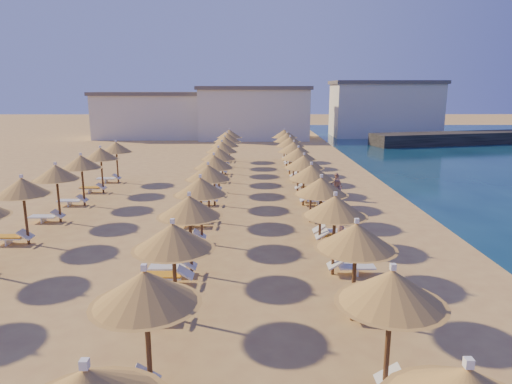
{
  "coord_description": "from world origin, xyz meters",
  "views": [
    {
      "loc": [
        0.22,
        -20.63,
        6.85
      ],
      "look_at": [
        0.35,
        4.0,
        1.3
      ],
      "focal_mm": 32.0,
      "sensor_mm": 36.0,
      "label": 1
    }
  ],
  "objects_px": {
    "parasol_row_east": "(307,167)",
    "beachgoer_a": "(340,225)",
    "parasol_row_west": "(211,168)",
    "beachgoer_c": "(336,186)",
    "beachgoer_b": "(336,193)",
    "jetty": "(480,138)"
  },
  "relations": [
    {
      "from": "beachgoer_c",
      "to": "jetty",
      "type": "bearing_deg",
      "value": 114.14
    },
    {
      "from": "beachgoer_b",
      "to": "parasol_row_west",
      "type": "bearing_deg",
      "value": -113.05
    },
    {
      "from": "beachgoer_c",
      "to": "beachgoer_b",
      "type": "bearing_deg",
      "value": -37.54
    },
    {
      "from": "parasol_row_west",
      "to": "beachgoer_c",
      "type": "distance_m",
      "value": 8.47
    },
    {
      "from": "jetty",
      "to": "beachgoer_a",
      "type": "relative_size",
      "value": 18.33
    },
    {
      "from": "parasol_row_east",
      "to": "parasol_row_west",
      "type": "relative_size",
      "value": 1.0
    },
    {
      "from": "beachgoer_b",
      "to": "beachgoer_a",
      "type": "bearing_deg",
      "value": -43.94
    },
    {
      "from": "jetty",
      "to": "beachgoer_a",
      "type": "bearing_deg",
      "value": -137.21
    },
    {
      "from": "beachgoer_a",
      "to": "parasol_row_east",
      "type": "bearing_deg",
      "value": -159.63
    },
    {
      "from": "parasol_row_east",
      "to": "beachgoer_a",
      "type": "bearing_deg",
      "value": -78.89
    },
    {
      "from": "jetty",
      "to": "beachgoer_a",
      "type": "xyz_separation_m",
      "value": [
        -25.52,
        -39.22,
        0.07
      ]
    },
    {
      "from": "parasol_row_east",
      "to": "beachgoer_a",
      "type": "distance_m",
      "value": 5.39
    },
    {
      "from": "parasol_row_west",
      "to": "beachgoer_a",
      "type": "bearing_deg",
      "value": -38.29
    },
    {
      "from": "parasol_row_west",
      "to": "beachgoer_a",
      "type": "distance_m",
      "value": 8.25
    },
    {
      "from": "jetty",
      "to": "beachgoer_a",
      "type": "height_order",
      "value": "beachgoer_a"
    },
    {
      "from": "jetty",
      "to": "parasol_row_west",
      "type": "height_order",
      "value": "parasol_row_west"
    },
    {
      "from": "parasol_row_east",
      "to": "beachgoer_b",
      "type": "bearing_deg",
      "value": 39.31
    },
    {
      "from": "jetty",
      "to": "parasol_row_west",
      "type": "distance_m",
      "value": 46.79
    },
    {
      "from": "jetty",
      "to": "beachgoer_b",
      "type": "xyz_separation_m",
      "value": [
        -24.54,
        -32.63,
        0.04
      ]
    },
    {
      "from": "parasol_row_west",
      "to": "beachgoer_c",
      "type": "relative_size",
      "value": 24.01
    },
    {
      "from": "parasol_row_west",
      "to": "beachgoer_c",
      "type": "xyz_separation_m",
      "value": [
        7.59,
        3.32,
        -1.77
      ]
    },
    {
      "from": "beachgoer_b",
      "to": "beachgoer_c",
      "type": "bearing_deg",
      "value": 134.75
    }
  ]
}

